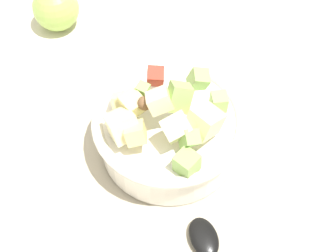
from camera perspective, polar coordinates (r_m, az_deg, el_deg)
name	(u,v)px	position (r m, az deg, el deg)	size (l,w,h in m)	color
ground_plane	(169,148)	(0.71, 0.15, -2.57)	(2.40, 2.40, 0.00)	silver
placemat	(169,146)	(0.71, 0.15, -2.44)	(0.48, 0.35, 0.01)	#BCB299
salad_bowl	(168,130)	(0.67, -0.01, -0.48)	(0.21, 0.21, 0.14)	white
whole_apple	(56,8)	(0.87, -13.17, 13.49)	(0.08, 0.08, 0.09)	#9EC656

